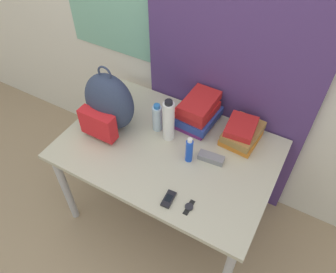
{
  "coord_description": "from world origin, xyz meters",
  "views": [
    {
      "loc": [
        0.64,
        -0.7,
        2.18
      ],
      "look_at": [
        0.0,
        0.43,
        0.81
      ],
      "focal_mm": 35.0,
      "sensor_mm": 36.0,
      "label": 1
    }
  ],
  "objects": [
    {
      "name": "book_stack_center",
      "position": [
        0.35,
        0.7,
        0.78
      ],
      "size": [
        0.21,
        0.28,
        0.13
      ],
      "color": "orange",
      "rests_on": "desk"
    },
    {
      "name": "desk",
      "position": [
        0.0,
        0.43,
        0.64
      ],
      "size": [
        1.27,
        0.85,
        0.71
      ],
      "color": "#B7B299",
      "rests_on": "ground_plane"
    },
    {
      "name": "cell_phone",
      "position": [
        0.18,
        0.11,
        0.72
      ],
      "size": [
        0.05,
        0.1,
        0.02
      ],
      "color": "black",
      "rests_on": "desk"
    },
    {
      "name": "sunglasses_case",
      "position": [
        0.26,
        0.47,
        0.73
      ],
      "size": [
        0.15,
        0.07,
        0.04
      ],
      "color": "gray",
      "rests_on": "desk"
    },
    {
      "name": "sunscreen_bottle",
      "position": [
        0.15,
        0.41,
        0.8
      ],
      "size": [
        0.04,
        0.04,
        0.18
      ],
      "color": "blue",
      "rests_on": "desk"
    },
    {
      "name": "backpack",
      "position": [
        -0.4,
        0.41,
        0.9
      ],
      "size": [
        0.32,
        0.27,
        0.44
      ],
      "color": "#2D3851",
      "rests_on": "desk"
    },
    {
      "name": "water_bottle",
      "position": [
        -0.14,
        0.54,
        0.81
      ],
      "size": [
        0.06,
        0.06,
        0.2
      ],
      "color": "silver",
      "rests_on": "desk"
    },
    {
      "name": "wall_back",
      "position": [
        -0.0,
        0.94,
        1.25
      ],
      "size": [
        6.0,
        0.06,
        2.5
      ],
      "color": "silver",
      "rests_on": "ground_plane"
    },
    {
      "name": "curtain_blue",
      "position": [
        0.16,
        0.88,
        1.25
      ],
      "size": [
        1.08,
        0.04,
        2.5
      ],
      "color": "#4C336B",
      "rests_on": "ground_plane"
    },
    {
      "name": "book_stack_left",
      "position": [
        0.06,
        0.71,
        0.81
      ],
      "size": [
        0.24,
        0.28,
        0.2
      ],
      "color": "#6B2370",
      "rests_on": "desk"
    },
    {
      "name": "sports_bottle",
      "position": [
        -0.04,
        0.51,
        0.85
      ],
      "size": [
        0.07,
        0.07,
        0.29
      ],
      "color": "white",
      "rests_on": "desk"
    },
    {
      "name": "wristwatch",
      "position": [
        0.29,
        0.13,
        0.72
      ],
      "size": [
        0.04,
        0.09,
        0.01
      ],
      "color": "black",
      "rests_on": "desk"
    },
    {
      "name": "ground_plane",
      "position": [
        0.0,
        0.0,
        0.0
      ],
      "size": [
        12.0,
        12.0,
        0.0
      ],
      "primitive_type": "plane",
      "color": "#9E8466"
    }
  ]
}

